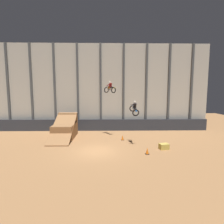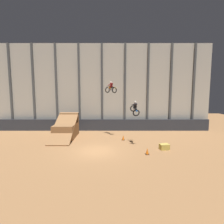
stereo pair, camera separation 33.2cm
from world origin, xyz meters
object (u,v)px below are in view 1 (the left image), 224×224
(dirt_ramp, at_px, (65,129))
(rider_bike_left_air, at_px, (110,88))
(rider_bike_right_air, at_px, (134,109))
(traffic_cone_arena_edge, at_px, (123,138))
(traffic_cone_near_ramp, at_px, (147,151))
(hay_bale_trackside, at_px, (164,146))

(dirt_ramp, height_order, rider_bike_left_air, rider_bike_left_air)
(dirt_ramp, relative_size, rider_bike_right_air, 3.06)
(rider_bike_right_air, xyz_separation_m, traffic_cone_arena_edge, (-1.11, 1.65, -3.62))
(rider_bike_right_air, relative_size, traffic_cone_arena_edge, 3.23)
(rider_bike_left_air, height_order, traffic_cone_near_ramp, rider_bike_left_air)
(traffic_cone_near_ramp, distance_m, hay_bale_trackside, 2.38)
(rider_bike_left_air, xyz_separation_m, traffic_cone_arena_edge, (1.46, -1.91, -5.86))
(rider_bike_left_air, bearing_deg, traffic_cone_arena_edge, -91.66)
(traffic_cone_near_ramp, xyz_separation_m, hay_bale_trackside, (1.96, 1.34, -0.00))
(rider_bike_left_air, bearing_deg, dirt_ramp, 144.52)
(dirt_ramp, distance_m, rider_bike_right_air, 9.29)
(rider_bike_left_air, relative_size, traffic_cone_near_ramp, 2.83)
(dirt_ramp, bearing_deg, hay_bale_trackside, -24.49)
(rider_bike_left_air, xyz_separation_m, traffic_cone_near_ramp, (3.34, -6.69, -5.86))
(rider_bike_left_air, distance_m, rider_bike_right_air, 4.93)
(rider_bike_right_air, height_order, traffic_cone_arena_edge, rider_bike_right_air)
(traffic_cone_arena_edge, bearing_deg, rider_bike_right_air, -56.15)
(dirt_ramp, height_order, traffic_cone_near_ramp, dirt_ramp)
(dirt_ramp, relative_size, rider_bike_left_air, 3.49)
(traffic_cone_near_ramp, relative_size, traffic_cone_arena_edge, 1.00)
(dirt_ramp, relative_size, traffic_cone_near_ramp, 9.90)
(dirt_ramp, relative_size, traffic_cone_arena_edge, 9.90)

